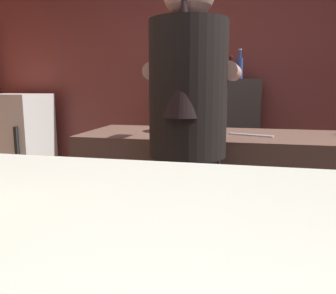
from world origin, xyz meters
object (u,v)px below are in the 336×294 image
at_px(mini_fridge, 18,147).
at_px(chefs_knife, 251,135).
at_px(bartender, 187,133).
at_px(bottle_hot_sauce, 240,67).
at_px(mixing_bowl, 168,126).
at_px(bottle_vinegar, 230,70).
at_px(bottle_soy, 231,70).

height_order(mini_fridge, chefs_knife, mini_fridge).
height_order(bartender, chefs_knife, bartender).
xyz_separation_m(bartender, bottle_hot_sauce, (0.18, 1.77, 0.37)).
relative_size(mini_fridge, bartender, 0.66).
height_order(mini_fridge, mixing_bowl, mini_fridge).
distance_m(bartender, mixing_bowl, 0.54).
height_order(chefs_knife, bottle_vinegar, bottle_vinegar).
xyz_separation_m(mini_fridge, bartender, (2.03, -1.59, 0.42)).
distance_m(mini_fridge, bartender, 2.61).
bearing_deg(bottle_hot_sauce, bartender, -95.65).
distance_m(mini_fridge, mixing_bowl, 2.16).
bearing_deg(chefs_knife, bottle_hot_sauce, 112.72).
relative_size(chefs_knife, bottle_soy, 1.16).
bearing_deg(bottle_soy, mixing_bowl, -102.69).
height_order(mini_fridge, bottle_hot_sauce, bottle_hot_sauce).
height_order(mini_fridge, bottle_soy, bottle_soy).
bearing_deg(mixing_bowl, bottle_soy, 77.31).
relative_size(bartender, bottle_hot_sauce, 6.22).
bearing_deg(bartender, bottle_hot_sauce, -3.60).
xyz_separation_m(bartender, chefs_knife, (0.28, 0.41, -0.06)).
relative_size(chefs_knife, bottle_hot_sauce, 0.90).
bearing_deg(mixing_bowl, chefs_knife, -10.85).
height_order(bartender, bottle_vinegar, bartender).
bearing_deg(chefs_knife, bottle_vinegar, 116.45).
height_order(bartender, mixing_bowl, bartender).
bearing_deg(bottle_vinegar, bottle_hot_sauce, 41.70).
relative_size(mini_fridge, bottle_soy, 5.27).
distance_m(mixing_bowl, bottle_hot_sauce, 1.39).
xyz_separation_m(mixing_bowl, bottle_vinegar, (0.30, 1.20, 0.38)).
distance_m(bottle_hot_sauce, bottle_vinegar, 0.11).
relative_size(bottle_vinegar, bottle_soy, 0.99).
relative_size(mini_fridge, bottle_hot_sauce, 4.08).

